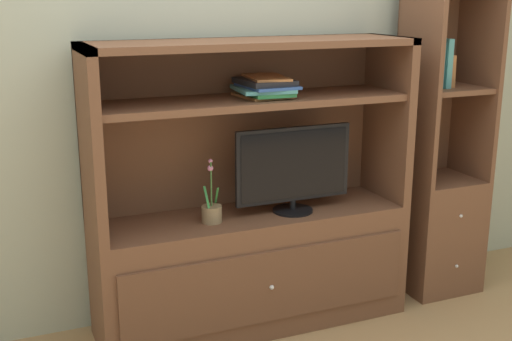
{
  "coord_description": "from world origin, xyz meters",
  "views": [
    {
      "loc": [
        -1.27,
        -2.67,
        1.78
      ],
      "look_at": [
        0.0,
        0.35,
        0.89
      ],
      "focal_mm": 45.96,
      "sensor_mm": 36.0,
      "label": 1
    }
  ],
  "objects_px": {
    "tv_monitor": "(293,168)",
    "magazine_stack": "(265,87)",
    "media_console": "(252,238)",
    "upright_book_row": "(436,66)",
    "potted_plant": "(212,212)",
    "bookshelf_tall": "(439,190)"
  },
  "relations": [
    {
      "from": "tv_monitor",
      "to": "magazine_stack",
      "type": "distance_m",
      "value": 0.46
    },
    {
      "from": "media_console",
      "to": "magazine_stack",
      "type": "height_order",
      "value": "media_console"
    },
    {
      "from": "tv_monitor",
      "to": "upright_book_row",
      "type": "xyz_separation_m",
      "value": [
        0.93,
        0.06,
        0.49
      ]
    },
    {
      "from": "media_console",
      "to": "potted_plant",
      "type": "xyz_separation_m",
      "value": [
        -0.25,
        -0.05,
        0.2
      ]
    },
    {
      "from": "tv_monitor",
      "to": "upright_book_row",
      "type": "bearing_deg",
      "value": 3.44
    },
    {
      "from": "media_console",
      "to": "tv_monitor",
      "type": "xyz_separation_m",
      "value": [
        0.21,
        -0.06,
        0.39
      ]
    },
    {
      "from": "tv_monitor",
      "to": "media_console",
      "type": "bearing_deg",
      "value": 163.82
    },
    {
      "from": "bookshelf_tall",
      "to": "potted_plant",
      "type": "bearing_deg",
      "value": -177.76
    },
    {
      "from": "upright_book_row",
      "to": "potted_plant",
      "type": "bearing_deg",
      "value": -178.01
    },
    {
      "from": "tv_monitor",
      "to": "bookshelf_tall",
      "type": "bearing_deg",
      "value": 3.67
    },
    {
      "from": "potted_plant",
      "to": "upright_book_row",
      "type": "distance_m",
      "value": 1.55
    },
    {
      "from": "media_console",
      "to": "upright_book_row",
      "type": "distance_m",
      "value": 1.44
    },
    {
      "from": "tv_monitor",
      "to": "potted_plant",
      "type": "distance_m",
      "value": 0.5
    },
    {
      "from": "media_console",
      "to": "tv_monitor",
      "type": "height_order",
      "value": "media_console"
    },
    {
      "from": "magazine_stack",
      "to": "bookshelf_tall",
      "type": "xyz_separation_m",
      "value": [
        1.16,
        0.01,
        -0.69
      ]
    },
    {
      "from": "media_console",
      "to": "tv_monitor",
      "type": "distance_m",
      "value": 0.45
    },
    {
      "from": "bookshelf_tall",
      "to": "upright_book_row",
      "type": "relative_size",
      "value": 6.81
    },
    {
      "from": "bookshelf_tall",
      "to": "upright_book_row",
      "type": "xyz_separation_m",
      "value": [
        -0.09,
        -0.01,
        0.76
      ]
    },
    {
      "from": "potted_plant",
      "to": "bookshelf_tall",
      "type": "height_order",
      "value": "bookshelf_tall"
    },
    {
      "from": "tv_monitor",
      "to": "upright_book_row",
      "type": "relative_size",
      "value": 2.35
    },
    {
      "from": "media_console",
      "to": "bookshelf_tall",
      "type": "relative_size",
      "value": 0.9
    },
    {
      "from": "bookshelf_tall",
      "to": "tv_monitor",
      "type": "bearing_deg",
      "value": -176.33
    }
  ]
}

